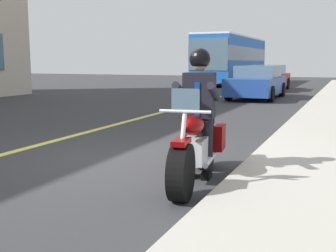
{
  "coord_description": "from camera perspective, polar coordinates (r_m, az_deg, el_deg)",
  "views": [
    {
      "loc": [
        5.72,
        3.34,
        1.56
      ],
      "look_at": [
        0.86,
        1.23,
        0.75
      ],
      "focal_mm": 44.98,
      "sensor_mm": 36.0,
      "label": 1
    }
  ],
  "objects": [
    {
      "name": "ground_plane",
      "position": [
        6.81,
        -6.69,
        -4.62
      ],
      "size": [
        80.0,
        80.0,
        0.0
      ],
      "primitive_type": "plane",
      "color": "#333335"
    },
    {
      "name": "lane_center_stripe",
      "position": [
        7.98,
        -19.25,
        -3.04
      ],
      "size": [
        60.0,
        0.16,
        0.01
      ],
      "primitive_type": "cube",
      "color": "#E5DB4C",
      "rests_on": "ground_plane"
    },
    {
      "name": "motorcycle_main",
      "position": [
        5.53,
        3.83,
        -2.88
      ],
      "size": [
        2.22,
        0.8,
        1.26
      ],
      "color": "black",
      "rests_on": "ground_plane"
    },
    {
      "name": "rider_main",
      "position": [
        5.63,
        4.24,
        3.32
      ],
      "size": [
        0.68,
        0.61,
        1.74
      ],
      "color": "black",
      "rests_on": "ground_plane"
    },
    {
      "name": "bus_near",
      "position": [
        30.57,
        8.69,
        9.18
      ],
      "size": [
        11.05,
        2.7,
        3.3
      ],
      "color": "blue",
      "rests_on": "ground_plane"
    },
    {
      "name": "car_silver",
      "position": [
        18.58,
        12.01,
        5.81
      ],
      "size": [
        4.6,
        1.92,
        1.4
      ],
      "color": "navy",
      "rests_on": "ground_plane"
    },
    {
      "name": "car_dark",
      "position": [
        24.05,
        13.38,
        6.38
      ],
      "size": [
        4.6,
        1.92,
        1.4
      ],
      "color": "maroon",
      "rests_on": "ground_plane"
    }
  ]
}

